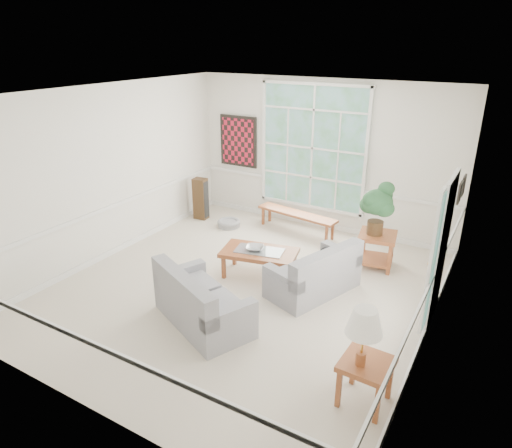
{
  "coord_description": "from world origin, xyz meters",
  "views": [
    {
      "loc": [
        3.34,
        -5.37,
        3.69
      ],
      "look_at": [
        0.1,
        0.2,
        1.05
      ],
      "focal_mm": 32.0,
      "sensor_mm": 36.0,
      "label": 1
    }
  ],
  "objects_px": {
    "loveseat_right": "(313,269)",
    "side_table": "(365,382)",
    "end_table": "(376,250)",
    "loveseat_front": "(203,296)",
    "coffee_table": "(259,263)"
  },
  "relations": [
    {
      "from": "coffee_table",
      "to": "end_table",
      "type": "distance_m",
      "value": 2.04
    },
    {
      "from": "loveseat_right",
      "to": "loveseat_front",
      "type": "distance_m",
      "value": 1.82
    },
    {
      "from": "loveseat_front",
      "to": "end_table",
      "type": "relative_size",
      "value": 2.49
    },
    {
      "from": "end_table",
      "to": "loveseat_right",
      "type": "bearing_deg",
      "value": -114.54
    },
    {
      "from": "coffee_table",
      "to": "end_table",
      "type": "height_order",
      "value": "end_table"
    },
    {
      "from": "loveseat_front",
      "to": "coffee_table",
      "type": "xyz_separation_m",
      "value": [
        -0.0,
        1.55,
        -0.18
      ]
    },
    {
      "from": "loveseat_front",
      "to": "coffee_table",
      "type": "height_order",
      "value": "loveseat_front"
    },
    {
      "from": "loveseat_right",
      "to": "side_table",
      "type": "relative_size",
      "value": 2.7
    },
    {
      "from": "loveseat_right",
      "to": "side_table",
      "type": "height_order",
      "value": "loveseat_right"
    },
    {
      "from": "side_table",
      "to": "loveseat_right",
      "type": "bearing_deg",
      "value": 127.08
    },
    {
      "from": "loveseat_front",
      "to": "side_table",
      "type": "distance_m",
      "value": 2.43
    },
    {
      "from": "coffee_table",
      "to": "end_table",
      "type": "xyz_separation_m",
      "value": [
        1.57,
        1.3,
        0.08
      ]
    },
    {
      "from": "end_table",
      "to": "side_table",
      "type": "distance_m",
      "value": 3.32
    },
    {
      "from": "loveseat_front",
      "to": "coffee_table",
      "type": "relative_size",
      "value": 1.24
    },
    {
      "from": "loveseat_right",
      "to": "side_table",
      "type": "bearing_deg",
      "value": -33.28
    }
  ]
}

